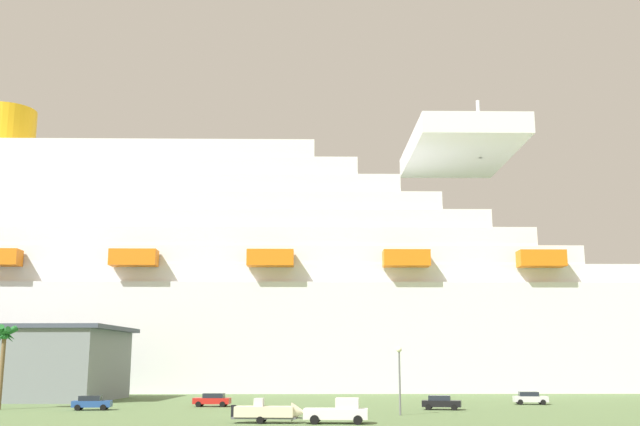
{
  "coord_description": "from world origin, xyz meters",
  "views": [
    {
      "loc": [
        12.63,
        -78.02,
        5.38
      ],
      "look_at": [
        4.76,
        31.33,
        27.35
      ],
      "focal_mm": 41.57,
      "sensor_mm": 36.0,
      "label": 1
    }
  ],
  "objects_px": {
    "parked_car_red_hatchback": "(212,400)",
    "parked_car_silver_sedan": "(530,398)",
    "cruise_ship": "(139,292)",
    "small_boat_on_trailer": "(272,412)",
    "parked_car_blue_suv": "(92,402)",
    "palm_tree": "(4,339)",
    "pickup_truck": "(339,411)",
    "parked_car_black_coupe": "(441,402)",
    "street_lamp": "(399,369)"
  },
  "relations": [
    {
      "from": "parked_car_silver_sedan",
      "to": "small_boat_on_trailer",
      "type": "bearing_deg",
      "value": -132.94
    },
    {
      "from": "parked_car_black_coupe",
      "to": "parked_car_red_hatchback",
      "type": "bearing_deg",
      "value": 171.72
    },
    {
      "from": "cruise_ship",
      "to": "small_boat_on_trailer",
      "type": "bearing_deg",
      "value": -63.63
    },
    {
      "from": "street_lamp",
      "to": "parked_car_silver_sedan",
      "type": "height_order",
      "value": "street_lamp"
    },
    {
      "from": "small_boat_on_trailer",
      "to": "parked_car_black_coupe",
      "type": "bearing_deg",
      "value": 49.9
    },
    {
      "from": "small_boat_on_trailer",
      "to": "street_lamp",
      "type": "distance_m",
      "value": 16.26
    },
    {
      "from": "small_boat_on_trailer",
      "to": "parked_car_silver_sedan",
      "type": "distance_m",
      "value": 42.2
    },
    {
      "from": "palm_tree",
      "to": "street_lamp",
      "type": "xyz_separation_m",
      "value": [
        45.17,
        -5.88,
        -3.33
      ]
    },
    {
      "from": "small_boat_on_trailer",
      "to": "palm_tree",
      "type": "height_order",
      "value": "palm_tree"
    },
    {
      "from": "parked_car_black_coupe",
      "to": "parked_car_silver_sedan",
      "type": "distance_m",
      "value": 16.5
    },
    {
      "from": "parked_car_blue_suv",
      "to": "street_lamp",
      "type": "bearing_deg",
      "value": -9.23
    },
    {
      "from": "palm_tree",
      "to": "parked_car_silver_sedan",
      "type": "bearing_deg",
      "value": 12.95
    },
    {
      "from": "cruise_ship",
      "to": "parked_car_red_hatchback",
      "type": "distance_m",
      "value": 56.84
    },
    {
      "from": "parked_car_silver_sedan",
      "to": "parked_car_red_hatchback",
      "type": "distance_m",
      "value": 39.84
    },
    {
      "from": "street_lamp",
      "to": "parked_car_red_hatchback",
      "type": "xyz_separation_m",
      "value": [
        -22.13,
        12.95,
        -3.72
      ]
    },
    {
      "from": "parked_car_blue_suv",
      "to": "parked_car_red_hatchback",
      "type": "distance_m",
      "value": 14.21
    },
    {
      "from": "street_lamp",
      "to": "pickup_truck",
      "type": "bearing_deg",
      "value": -118.0
    },
    {
      "from": "parked_car_red_hatchback",
      "to": "parked_car_blue_suv",
      "type": "bearing_deg",
      "value": -148.74
    },
    {
      "from": "cruise_ship",
      "to": "pickup_truck",
      "type": "xyz_separation_m",
      "value": [
        41.43,
        -71.63,
        -17.38
      ]
    },
    {
      "from": "pickup_truck",
      "to": "parked_car_black_coupe",
      "type": "height_order",
      "value": "pickup_truck"
    },
    {
      "from": "parked_car_black_coupe",
      "to": "parked_car_red_hatchback",
      "type": "xyz_separation_m",
      "value": [
        -27.04,
        3.93,
        0.0
      ]
    },
    {
      "from": "pickup_truck",
      "to": "palm_tree",
      "type": "relative_size",
      "value": 0.58
    },
    {
      "from": "parked_car_blue_suv",
      "to": "palm_tree",
      "type": "bearing_deg",
      "value": 178.38
    },
    {
      "from": "pickup_truck",
      "to": "parked_car_black_coupe",
      "type": "bearing_deg",
      "value": 61.72
    },
    {
      "from": "pickup_truck",
      "to": "palm_tree",
      "type": "height_order",
      "value": "palm_tree"
    },
    {
      "from": "street_lamp",
      "to": "parked_car_red_hatchback",
      "type": "distance_m",
      "value": 25.9
    },
    {
      "from": "cruise_ship",
      "to": "parked_car_blue_suv",
      "type": "xyz_separation_m",
      "value": [
        12.9,
        -55.27,
        -17.59
      ]
    },
    {
      "from": "parked_car_red_hatchback",
      "to": "parked_car_silver_sedan",
      "type": "bearing_deg",
      "value": 10.47
    },
    {
      "from": "cruise_ship",
      "to": "parked_car_black_coupe",
      "type": "distance_m",
      "value": 75.56
    },
    {
      "from": "parked_car_blue_suv",
      "to": "cruise_ship",
      "type": "bearing_deg",
      "value": 103.14
    },
    {
      "from": "cruise_ship",
      "to": "street_lamp",
      "type": "distance_m",
      "value": 78.22
    },
    {
      "from": "palm_tree",
      "to": "cruise_ship",
      "type": "bearing_deg",
      "value": 92.08
    },
    {
      "from": "palm_tree",
      "to": "parked_car_blue_suv",
      "type": "distance_m",
      "value": 12.99
    },
    {
      "from": "cruise_ship",
      "to": "parked_car_blue_suv",
      "type": "relative_size",
      "value": 53.64
    },
    {
      "from": "cruise_ship",
      "to": "street_lamp",
      "type": "height_order",
      "value": "cruise_ship"
    },
    {
      "from": "street_lamp",
      "to": "parked_car_blue_suv",
      "type": "bearing_deg",
      "value": 170.77
    },
    {
      "from": "cruise_ship",
      "to": "parked_car_black_coupe",
      "type": "relative_size",
      "value": 52.6
    },
    {
      "from": "cruise_ship",
      "to": "palm_tree",
      "type": "xyz_separation_m",
      "value": [
        2.0,
        -54.96,
        -10.54
      ]
    },
    {
      "from": "cruise_ship",
      "to": "parked_car_blue_suv",
      "type": "height_order",
      "value": "cruise_ship"
    },
    {
      "from": "parked_car_black_coupe",
      "to": "parked_car_blue_suv",
      "type": "height_order",
      "value": "same"
    },
    {
      "from": "parked_car_black_coupe",
      "to": "pickup_truck",
      "type": "bearing_deg",
      "value": -118.28
    },
    {
      "from": "parked_car_red_hatchback",
      "to": "small_boat_on_trailer",
      "type": "bearing_deg",
      "value": -66.21
    },
    {
      "from": "cruise_ship",
      "to": "parked_car_silver_sedan",
      "type": "xyz_separation_m",
      "value": [
        64.22,
        -40.66,
        -17.59
      ]
    },
    {
      "from": "cruise_ship",
      "to": "small_boat_on_trailer",
      "type": "relative_size",
      "value": 32.72
    },
    {
      "from": "cruise_ship",
      "to": "parked_car_silver_sedan",
      "type": "relative_size",
      "value": 55.72
    },
    {
      "from": "pickup_truck",
      "to": "small_boat_on_trailer",
      "type": "bearing_deg",
      "value": 179.25
    },
    {
      "from": "parked_car_blue_suv",
      "to": "parked_car_silver_sedan",
      "type": "bearing_deg",
      "value": 15.89
    },
    {
      "from": "pickup_truck",
      "to": "parked_car_blue_suv",
      "type": "xyz_separation_m",
      "value": [
        -28.53,
        16.36,
        -0.21
      ]
    },
    {
      "from": "palm_tree",
      "to": "street_lamp",
      "type": "height_order",
      "value": "palm_tree"
    },
    {
      "from": "small_boat_on_trailer",
      "to": "parked_car_red_hatchback",
      "type": "relative_size",
      "value": 1.65
    }
  ]
}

